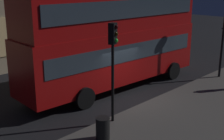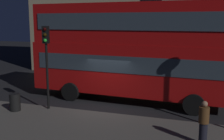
{
  "view_description": "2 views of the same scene",
  "coord_description": "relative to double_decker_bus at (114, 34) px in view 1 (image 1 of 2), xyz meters",
  "views": [
    {
      "loc": [
        -11.18,
        -9.66,
        5.87
      ],
      "look_at": [
        -1.36,
        -0.07,
        1.88
      ],
      "focal_mm": 49.13,
      "sensor_mm": 36.0,
      "label": 1
    },
    {
      "loc": [
        4.98,
        -13.48,
        4.55
      ],
      "look_at": [
        0.21,
        0.62,
        1.96
      ],
      "focal_mm": 45.4,
      "sensor_mm": 36.0,
      "label": 2
    }
  ],
  "objects": [
    {
      "name": "litter_bin",
      "position": [
        -4.76,
        -4.03,
        -2.53
      ],
      "size": [
        0.53,
        0.53,
        0.86
      ],
      "primitive_type": "cylinder",
      "color": "black",
      "rests_on": "sidewalk_slab"
    },
    {
      "name": "double_decker_bus",
      "position": [
        0.0,
        0.0,
        0.0
      ],
      "size": [
        11.43,
        3.37,
        5.51
      ],
      "rotation": [
        0.0,
        0.0,
        -0.06
      ],
      "color": "#9E0C0C",
      "rests_on": "ground"
    },
    {
      "name": "ground_plane",
      "position": [
        -0.79,
        -1.89,
        -3.08
      ],
      "size": [
        80.0,
        80.0,
        0.0
      ],
      "primitive_type": "plane",
      "color": "black"
    },
    {
      "name": "traffic_light_near_kerb",
      "position": [
        -3.36,
        -3.21,
        0.04
      ],
      "size": [
        0.38,
        0.4,
        4.19
      ],
      "rotation": [
        0.0,
        0.0,
        0.29
      ],
      "color": "black",
      "rests_on": "sidewalk_slab"
    }
  ]
}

